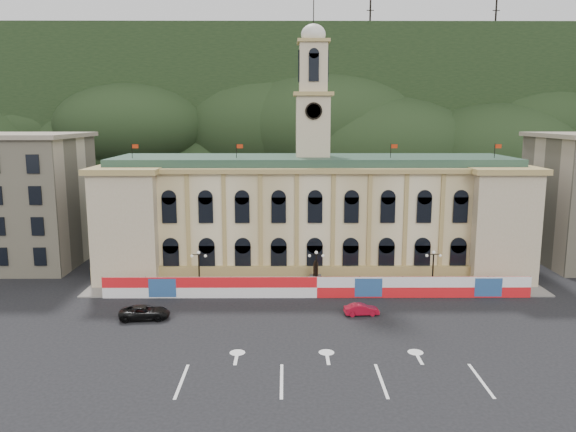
{
  "coord_description": "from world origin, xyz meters",
  "views": [
    {
      "loc": [
        -3.71,
        -47.89,
        20.82
      ],
      "look_at": [
        -3.36,
        18.0,
        9.18
      ],
      "focal_mm": 35.0,
      "sensor_mm": 36.0,
      "label": 1
    }
  ],
  "objects_px": {
    "statue": "(316,280)",
    "black_suv": "(145,312)",
    "lamp_center": "(316,268)",
    "red_sedan": "(362,310)"
  },
  "relations": [
    {
      "from": "statue",
      "to": "black_suv",
      "type": "distance_m",
      "value": 20.91
    },
    {
      "from": "lamp_center",
      "to": "black_suv",
      "type": "xyz_separation_m",
      "value": [
        -18.39,
        -8.94,
        -2.36
      ]
    },
    {
      "from": "statue",
      "to": "lamp_center",
      "type": "height_order",
      "value": "lamp_center"
    },
    {
      "from": "statue",
      "to": "black_suv",
      "type": "bearing_deg",
      "value": -151.62
    },
    {
      "from": "statue",
      "to": "red_sedan",
      "type": "relative_size",
      "value": 0.98
    },
    {
      "from": "statue",
      "to": "lamp_center",
      "type": "bearing_deg",
      "value": -90.0
    },
    {
      "from": "statue",
      "to": "red_sedan",
      "type": "distance_m",
      "value": 9.92
    },
    {
      "from": "lamp_center",
      "to": "red_sedan",
      "type": "distance_m",
      "value": 9.35
    },
    {
      "from": "red_sedan",
      "to": "black_suv",
      "type": "distance_m",
      "value": 22.85
    },
    {
      "from": "red_sedan",
      "to": "black_suv",
      "type": "height_order",
      "value": "black_suv"
    }
  ]
}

